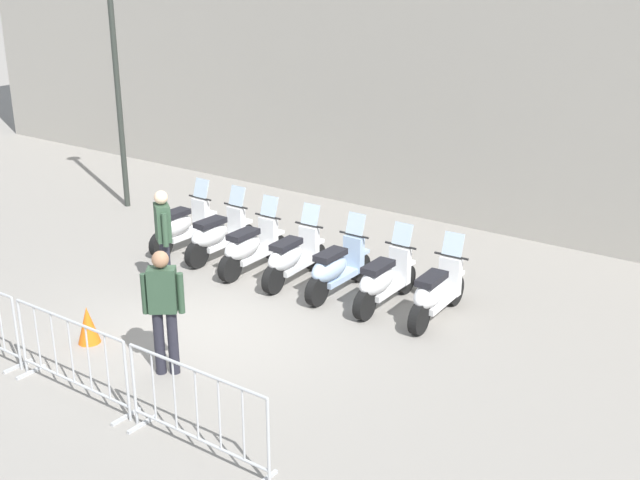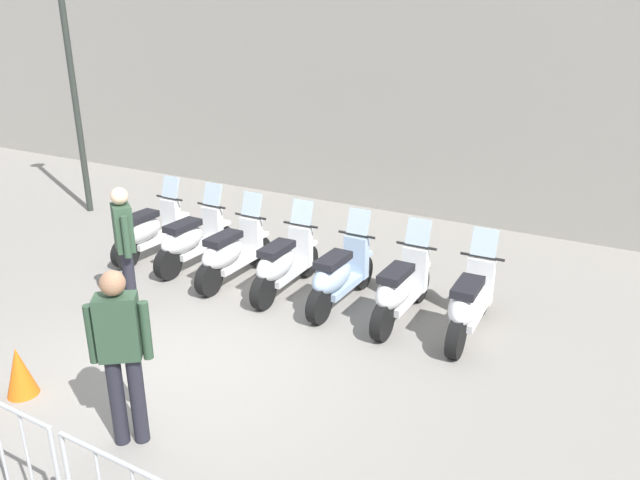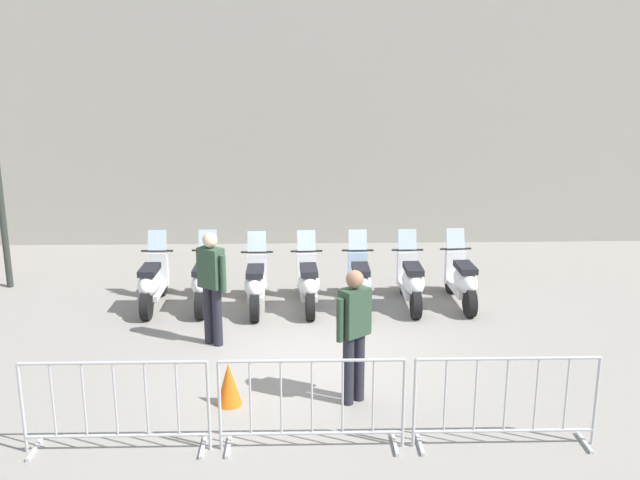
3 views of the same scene
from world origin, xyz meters
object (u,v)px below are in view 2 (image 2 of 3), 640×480
at_px(motorcycle_1, 191,240).
at_px(officer_mid_plaza, 125,244).
at_px(motorcycle_2, 231,253).
at_px(motorcycle_4, 339,276).
at_px(motorcycle_3, 283,264).
at_px(officer_near_row_end, 121,349).
at_px(motorcycle_5, 400,289).
at_px(street_lamp, 66,30).
at_px(motorcycle_6, 469,303).
at_px(traffic_cone, 19,371).
at_px(motorcycle_0, 149,231).

relative_size(motorcycle_1, officer_mid_plaza, 1.00).
bearing_deg(motorcycle_2, motorcycle_1, 165.14).
relative_size(motorcycle_4, officer_mid_plaza, 1.00).
distance_m(motorcycle_3, officer_mid_plaza, 2.15).
bearing_deg(officer_near_row_end, motorcycle_5, 64.24).
bearing_deg(motorcycle_5, street_lamp, 163.98).
bearing_deg(motorcycle_3, motorcycle_6, -4.25).
height_order(motorcycle_4, motorcycle_6, same).
bearing_deg(motorcycle_5, officer_near_row_end, -115.76).
bearing_deg(motorcycle_1, officer_mid_plaza, -84.36).
bearing_deg(motorcycle_5, traffic_cone, -134.77).
xyz_separation_m(motorcycle_4, street_lamp, (-6.29, 1.97, 3.04)).
height_order(motorcycle_4, officer_mid_plaza, officer_mid_plaza).
relative_size(motorcycle_5, motorcycle_6, 1.00).
relative_size(motorcycle_6, street_lamp, 0.30).
bearing_deg(officer_near_row_end, street_lamp, 136.18).
height_order(motorcycle_0, motorcycle_4, same).
bearing_deg(motorcycle_6, traffic_cone, -142.21).
bearing_deg(motorcycle_5, motorcycle_1, 172.91).
height_order(street_lamp, officer_near_row_end, street_lamp).
height_order(motorcycle_0, traffic_cone, motorcycle_0).
xyz_separation_m(motorcycle_3, motorcycle_5, (1.76, -0.15, 0.00)).
distance_m(motorcycle_0, motorcycle_2, 1.78).
relative_size(officer_near_row_end, officer_mid_plaza, 1.00).
relative_size(motorcycle_6, traffic_cone, 3.14).
bearing_deg(motorcycle_2, motorcycle_0, 169.93).
bearing_deg(street_lamp, traffic_cone, -52.37).
xyz_separation_m(motorcycle_6, officer_near_row_end, (-2.48, -3.26, 0.53)).
height_order(motorcycle_1, motorcycle_3, same).
relative_size(motorcycle_0, traffic_cone, 3.14).
distance_m(motorcycle_0, traffic_cone, 3.90).
relative_size(officer_near_row_end, traffic_cone, 3.15).
bearing_deg(motorcycle_4, officer_mid_plaza, -152.64).
xyz_separation_m(motorcycle_2, officer_mid_plaza, (-0.71, -1.40, 0.53)).
distance_m(motorcycle_4, street_lamp, 7.26).
distance_m(street_lamp, officer_near_row_end, 8.13).
xyz_separation_m(street_lamp, officer_mid_plaza, (3.82, -3.25, -2.51)).
bearing_deg(street_lamp, motorcycle_0, -29.02).
bearing_deg(motorcycle_6, motorcycle_1, 173.78).
distance_m(motorcycle_0, motorcycle_6, 5.31).
bearing_deg(officer_near_row_end, traffic_cone, 175.24).
bearing_deg(motorcycle_0, traffic_cone, -71.24).
distance_m(motorcycle_4, traffic_cone, 3.97).
bearing_deg(motorcycle_0, motorcycle_1, -5.21).
bearing_deg(motorcycle_0, officer_mid_plaza, -58.65).
bearing_deg(motorcycle_2, motorcycle_5, -4.48).
relative_size(motorcycle_0, motorcycle_3, 1.00).
distance_m(motorcycle_2, motorcycle_3, 0.89).
distance_m(motorcycle_1, motorcycle_6, 4.43).
xyz_separation_m(motorcycle_2, street_lamp, (-4.53, 1.85, 3.04)).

